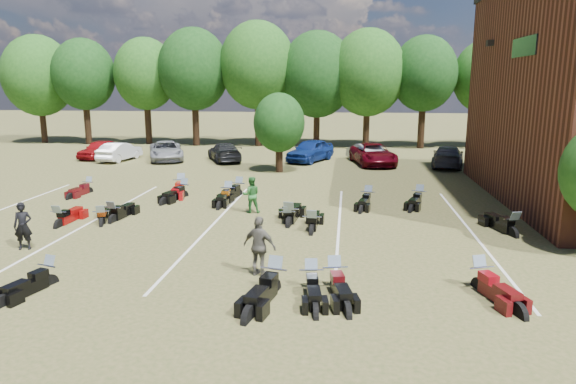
# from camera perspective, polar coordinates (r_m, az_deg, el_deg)

# --- Properties ---
(ground) EXTENTS (160.00, 160.00, 0.00)m
(ground) POSITION_cam_1_polar(r_m,az_deg,el_deg) (17.25, -1.24, -6.70)
(ground) COLOR brown
(ground) RESTS_ON ground
(car_0) EXTENTS (2.22, 4.15, 1.34)m
(car_0) POSITION_cam_1_polar(r_m,az_deg,el_deg) (40.61, -20.19, 4.48)
(car_0) COLOR maroon
(car_0) RESTS_ON ground
(car_1) EXTENTS (1.94, 4.16, 1.32)m
(car_1) POSITION_cam_1_polar(r_m,az_deg,el_deg) (38.92, -18.20, 4.29)
(car_1) COLOR silver
(car_1) RESTS_ON ground
(car_2) EXTENTS (3.94, 5.41, 1.37)m
(car_2) POSITION_cam_1_polar(r_m,az_deg,el_deg) (38.24, -13.39, 4.48)
(car_2) COLOR gray
(car_2) RESTS_ON ground
(car_3) EXTENTS (3.52, 4.83, 1.30)m
(car_3) POSITION_cam_1_polar(r_m,az_deg,el_deg) (37.08, -7.08, 4.43)
(car_3) COLOR black
(car_3) RESTS_ON ground
(car_4) EXTENTS (3.58, 4.98, 1.58)m
(car_4) POSITION_cam_1_polar(r_m,az_deg,el_deg) (36.65, 2.50, 4.64)
(car_4) COLOR navy
(car_4) RESTS_ON ground
(car_5) EXTENTS (2.81, 4.23, 1.32)m
(car_5) POSITION_cam_1_polar(r_m,az_deg,el_deg) (36.90, 8.58, 4.37)
(car_5) COLOR silver
(car_5) RESTS_ON ground
(car_6) EXTENTS (3.44, 5.57, 1.44)m
(car_6) POSITION_cam_1_polar(r_m,az_deg,el_deg) (35.66, 9.44, 4.17)
(car_6) COLOR #510410
(car_6) RESTS_ON ground
(car_7) EXTENTS (2.88, 5.09, 1.39)m
(car_7) POSITION_cam_1_polar(r_m,az_deg,el_deg) (35.90, 17.33, 3.79)
(car_7) COLOR #333338
(car_7) RESTS_ON ground
(person_black) EXTENTS (0.68, 0.54, 1.62)m
(person_black) POSITION_cam_1_polar(r_m,az_deg,el_deg) (19.49, -27.37, -3.39)
(person_black) COLOR black
(person_black) RESTS_ON ground
(person_green) EXTENTS (0.88, 0.75, 1.59)m
(person_green) POSITION_cam_1_polar(r_m,az_deg,el_deg) (22.21, -4.11, -0.31)
(person_green) COLOR #266729
(person_green) RESTS_ON ground
(person_grey) EXTENTS (1.14, 0.76, 1.79)m
(person_grey) POSITION_cam_1_polar(r_m,az_deg,el_deg) (14.97, -3.17, -6.06)
(person_grey) COLOR #504D44
(person_grey) RESTS_ON ground
(motorcycle_2) EXTENTS (1.19, 2.21, 1.17)m
(motorcycle_2) POSITION_cam_1_polar(r_m,az_deg,el_deg) (16.06, -25.00, -9.35)
(motorcycle_2) COLOR black
(motorcycle_2) RESTS_ON ground
(motorcycle_3) EXTENTS (1.29, 2.57, 1.37)m
(motorcycle_3) POSITION_cam_1_polar(r_m,az_deg,el_deg) (14.15, -1.55, -11.06)
(motorcycle_3) COLOR black
(motorcycle_3) RESTS_ON ground
(motorcycle_4) EXTENTS (0.98, 2.23, 1.20)m
(motorcycle_4) POSITION_cam_1_polar(r_m,az_deg,el_deg) (14.27, 2.59, -10.85)
(motorcycle_4) COLOR black
(motorcycle_4) RESTS_ON ground
(motorcycle_5) EXTENTS (1.19, 2.36, 1.26)m
(motorcycle_5) POSITION_cam_1_polar(r_m,az_deg,el_deg) (14.43, 5.19, -10.63)
(motorcycle_5) COLOR black
(motorcycle_5) RESTS_ON ground
(motorcycle_6) EXTENTS (1.46, 2.46, 1.31)m
(motorcycle_6) POSITION_cam_1_polar(r_m,az_deg,el_deg) (15.25, 20.49, -10.10)
(motorcycle_6) COLOR #490A0C
(motorcycle_6) RESTS_ON ground
(motorcycle_7) EXTENTS (0.79, 2.24, 1.24)m
(motorcycle_7) POSITION_cam_1_polar(r_m,az_deg,el_deg) (22.06, -24.05, -3.56)
(motorcycle_7) COLOR maroon
(motorcycle_7) RESTS_ON ground
(motorcycle_8) EXTENTS (1.31, 2.16, 1.15)m
(motorcycle_8) POSITION_cam_1_polar(r_m,az_deg,el_deg) (21.68, -19.98, -3.49)
(motorcycle_8) COLOR black
(motorcycle_8) RESTS_ON ground
(motorcycle_9) EXTENTS (0.93, 2.27, 1.23)m
(motorcycle_9) POSITION_cam_1_polar(r_m,az_deg,el_deg) (22.02, -18.82, -3.17)
(motorcycle_9) COLOR black
(motorcycle_9) RESTS_ON ground
(motorcycle_10) EXTENTS (0.97, 2.10, 1.13)m
(motorcycle_10) POSITION_cam_1_polar(r_m,az_deg,el_deg) (20.36, -0.09, -3.74)
(motorcycle_10) COLOR black
(motorcycle_10) RESTS_ON ground
(motorcycle_11) EXTENTS (0.80, 2.34, 1.29)m
(motorcycle_11) POSITION_cam_1_polar(r_m,az_deg,el_deg) (19.35, 2.65, -4.60)
(motorcycle_11) COLOR black
(motorcycle_11) RESTS_ON ground
(motorcycle_12) EXTENTS (1.02, 2.57, 1.40)m
(motorcycle_12) POSITION_cam_1_polar(r_m,az_deg,el_deg) (20.31, 0.13, -3.77)
(motorcycle_12) COLOR black
(motorcycle_12) RESTS_ON ground
(motorcycle_13) EXTENTS (1.45, 2.50, 1.33)m
(motorcycle_13) POSITION_cam_1_polar(r_m,az_deg,el_deg) (20.72, 23.62, -4.50)
(motorcycle_13) COLOR black
(motorcycle_13) RESTS_ON ground
(motorcycle_14) EXTENTS (0.92, 2.12, 1.14)m
(motorcycle_14) POSITION_cam_1_polar(r_m,az_deg,el_deg) (28.21, -21.25, -0.08)
(motorcycle_14) COLOR #45090D
(motorcycle_14) RESTS_ON ground
(motorcycle_15) EXTENTS (1.16, 2.60, 1.40)m
(motorcycle_15) POSITION_cam_1_polar(r_m,az_deg,el_deg) (26.80, -11.78, -0.11)
(motorcycle_15) COLOR maroon
(motorcycle_15) RESTS_ON ground
(motorcycle_16) EXTENTS (1.31, 2.42, 1.29)m
(motorcycle_16) POSITION_cam_1_polar(r_m,az_deg,el_deg) (25.83, -11.51, -0.56)
(motorcycle_16) COLOR black
(motorcycle_16) RESTS_ON ground
(motorcycle_17) EXTENTS (0.76, 2.31, 1.28)m
(motorcycle_17) POSITION_cam_1_polar(r_m,az_deg,el_deg) (24.76, -6.67, -0.94)
(motorcycle_17) COLOR black
(motorcycle_17) RESTS_ON ground
(motorcycle_18) EXTENTS (1.24, 2.46, 1.31)m
(motorcycle_18) POSITION_cam_1_polar(r_m,az_deg,el_deg) (25.73, -5.52, -0.41)
(motorcycle_18) COLOR black
(motorcycle_18) RESTS_ON ground
(motorcycle_19) EXTENTS (1.15, 2.30, 1.23)m
(motorcycle_19) POSITION_cam_1_polar(r_m,az_deg,el_deg) (24.07, 8.83, -1.38)
(motorcycle_19) COLOR black
(motorcycle_19) RESTS_ON ground
(motorcycle_20) EXTENTS (1.40, 2.36, 1.25)m
(motorcycle_20) POSITION_cam_1_polar(r_m,az_deg,el_deg) (24.66, 14.31, -1.29)
(motorcycle_20) COLOR black
(motorcycle_20) RESTS_ON ground
(tree_line) EXTENTS (56.00, 6.00, 9.79)m
(tree_line) POSITION_cam_1_polar(r_m,az_deg,el_deg) (45.29, 2.61, 13.08)
(tree_line) COLOR black
(tree_line) RESTS_ON ground
(young_tree_midfield) EXTENTS (3.20, 3.20, 4.70)m
(young_tree_midfield) POSITION_cam_1_polar(r_m,az_deg,el_deg) (32.05, -1.00, 7.71)
(young_tree_midfield) COLOR black
(young_tree_midfield) RESTS_ON ground
(parking_lines) EXTENTS (20.10, 14.00, 0.01)m
(parking_lines) POSITION_cam_1_polar(r_m,az_deg,el_deg) (20.64, -8.37, -3.63)
(parking_lines) COLOR silver
(parking_lines) RESTS_ON ground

